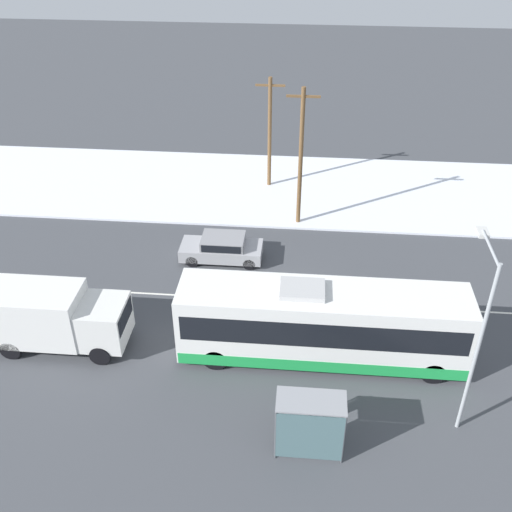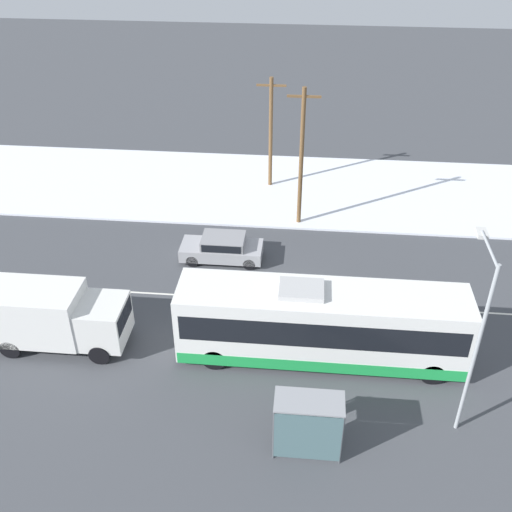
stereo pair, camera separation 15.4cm
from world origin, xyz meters
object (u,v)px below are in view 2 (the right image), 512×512
(city_bus, at_px, (321,324))
(bus_shelter, at_px, (308,422))
(sedan_car, at_px, (222,247))
(streetlamp, at_px, (478,322))
(utility_pole_snowlot, at_px, (271,132))
(pedestrian_at_stop, at_px, (313,404))
(box_truck, at_px, (52,315))
(utility_pole_roadside, at_px, (301,157))

(city_bus, height_order, bus_shelter, city_bus)
(sedan_car, height_order, streetlamp, streetlamp)
(utility_pole_snowlot, bearing_deg, sedan_car, -101.75)
(city_bus, distance_m, pedestrian_at_stop, 3.86)
(city_bus, height_order, streetlamp, streetlamp)
(city_bus, xyz_separation_m, pedestrian_at_stop, (-0.26, -3.79, -0.66))
(bus_shelter, height_order, streetlamp, streetlamp)
(pedestrian_at_stop, relative_size, bus_shelter, 0.74)
(box_truck, xyz_separation_m, utility_pole_snowlot, (8.15, 16.27, 2.19))
(box_truck, relative_size, sedan_car, 1.42)
(sedan_car, distance_m, utility_pole_roadside, 6.72)
(city_bus, relative_size, utility_pole_snowlot, 1.66)
(pedestrian_at_stop, relative_size, utility_pole_snowlot, 0.25)
(sedan_car, xyz_separation_m, pedestrian_at_stop, (4.92, -10.86, 0.33))
(streetlamp, xyz_separation_m, utility_pole_snowlot, (-8.48, 18.92, -0.90))
(streetlamp, height_order, utility_pole_roadside, utility_pole_roadside)
(streetlamp, bearing_deg, bus_shelter, -158.04)
(utility_pole_snowlot, bearing_deg, city_bus, -78.26)
(streetlamp, distance_m, utility_pole_roadside, 15.61)
(box_truck, distance_m, bus_shelter, 12.10)
(box_truck, height_order, utility_pole_roadside, utility_pole_roadside)
(pedestrian_at_stop, bearing_deg, city_bus, 86.07)
(city_bus, bearing_deg, utility_pole_roadside, 96.49)
(city_bus, relative_size, pedestrian_at_stop, 6.67)
(box_truck, xyz_separation_m, bus_shelter, (11.07, -4.89, 0.08))
(pedestrian_at_stop, distance_m, bus_shelter, 1.49)
(box_truck, bearing_deg, utility_pole_roadside, 48.60)
(box_truck, bearing_deg, streetlamp, -9.05)
(city_bus, bearing_deg, sedan_car, 126.24)
(city_bus, distance_m, bus_shelter, 5.18)
(pedestrian_at_stop, bearing_deg, utility_pole_roadside, 93.88)
(bus_shelter, distance_m, streetlamp, 6.71)
(bus_shelter, bearing_deg, sedan_car, 111.32)
(bus_shelter, bearing_deg, city_bus, 85.45)
(box_truck, distance_m, sedan_car, 9.71)
(utility_pole_roadside, bearing_deg, bus_shelter, -86.96)
(bus_shelter, distance_m, utility_pole_roadside, 16.68)
(pedestrian_at_stop, xyz_separation_m, utility_pole_snowlot, (-3.07, 19.79, 2.67))
(sedan_car, bearing_deg, utility_pole_roadside, -132.72)
(streetlamp, bearing_deg, utility_pole_roadside, 114.36)
(bus_shelter, xyz_separation_m, utility_pole_roadside, (-0.87, 16.45, 2.58))
(city_bus, bearing_deg, pedestrian_at_stop, -93.93)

